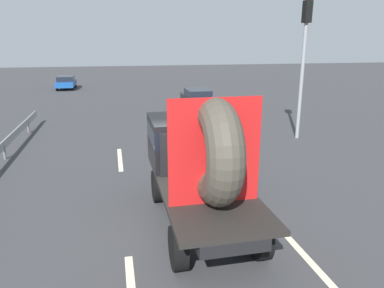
{
  "coord_description": "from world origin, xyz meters",
  "views": [
    {
      "loc": [
        -1.8,
        -7.79,
        4.31
      ],
      "look_at": [
        0.12,
        0.87,
        1.77
      ],
      "focal_mm": 33.51,
      "sensor_mm": 36.0,
      "label": 1
    }
  ],
  "objects_px": {
    "distant_sedan": "(198,98)",
    "traffic_light": "(304,52)",
    "flatbed_truck": "(197,155)",
    "oncoming_car": "(66,82)"
  },
  "relations": [
    {
      "from": "distant_sedan",
      "to": "traffic_light",
      "type": "bearing_deg",
      "value": -72.5
    },
    {
      "from": "distant_sedan",
      "to": "traffic_light",
      "type": "xyz_separation_m",
      "value": [
        2.71,
        -8.61,
        3.21
      ]
    },
    {
      "from": "flatbed_truck",
      "to": "oncoming_car",
      "type": "bearing_deg",
      "value": 102.62
    },
    {
      "from": "flatbed_truck",
      "to": "distant_sedan",
      "type": "bearing_deg",
      "value": 76.62
    },
    {
      "from": "traffic_light",
      "to": "oncoming_car",
      "type": "height_order",
      "value": "traffic_light"
    },
    {
      "from": "distant_sedan",
      "to": "traffic_light",
      "type": "height_order",
      "value": "traffic_light"
    },
    {
      "from": "flatbed_truck",
      "to": "oncoming_car",
      "type": "xyz_separation_m",
      "value": [
        -6.17,
        27.53,
        -0.99
      ]
    },
    {
      "from": "distant_sedan",
      "to": "traffic_light",
      "type": "relative_size",
      "value": 0.64
    },
    {
      "from": "flatbed_truck",
      "to": "traffic_light",
      "type": "bearing_deg",
      "value": 45.96
    },
    {
      "from": "flatbed_truck",
      "to": "oncoming_car",
      "type": "relative_size",
      "value": 1.38
    }
  ]
}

